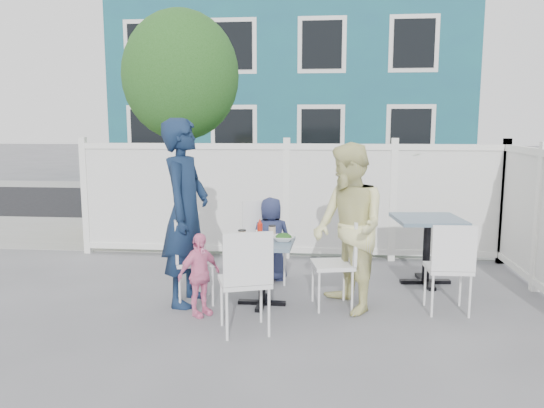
# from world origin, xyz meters

# --- Properties ---
(ground) EXTENTS (80.00, 80.00, 0.00)m
(ground) POSITION_xyz_m (0.00, 0.00, 0.00)
(ground) COLOR slate
(near_sidewalk) EXTENTS (24.00, 2.60, 0.01)m
(near_sidewalk) POSITION_xyz_m (0.00, 3.80, 0.01)
(near_sidewalk) COLOR gray
(near_sidewalk) RESTS_ON ground
(street) EXTENTS (24.00, 5.00, 0.01)m
(street) POSITION_xyz_m (0.00, 7.50, 0.00)
(street) COLOR black
(street) RESTS_ON ground
(far_sidewalk) EXTENTS (24.00, 1.60, 0.01)m
(far_sidewalk) POSITION_xyz_m (0.00, 10.60, 0.01)
(far_sidewalk) COLOR gray
(far_sidewalk) RESTS_ON ground
(building) EXTENTS (11.00, 6.00, 6.00)m
(building) POSITION_xyz_m (-0.50, 14.00, 3.00)
(building) COLOR #1C5267
(building) RESTS_ON ground
(fence_back) EXTENTS (5.86, 0.08, 1.60)m
(fence_back) POSITION_xyz_m (0.10, 2.40, 0.78)
(fence_back) COLOR white
(fence_back) RESTS_ON ground
(tree) EXTENTS (1.80, 1.62, 3.59)m
(tree) POSITION_xyz_m (-1.60, 3.30, 2.59)
(tree) COLOR #382316
(tree) RESTS_ON ground
(utility_cabinet) EXTENTS (0.80, 0.62, 1.36)m
(utility_cabinet) POSITION_xyz_m (-2.79, 4.00, 0.68)
(utility_cabinet) COLOR gold
(utility_cabinet) RESTS_ON ground
(potted_shrub_a) EXTENTS (1.24, 1.24, 1.59)m
(potted_shrub_a) POSITION_xyz_m (-0.57, 3.10, 0.80)
(potted_shrub_a) COLOR #1C4816
(potted_shrub_a) RESTS_ON ground
(potted_shrub_b) EXTENTS (1.61, 1.49, 1.48)m
(potted_shrub_b) POSITION_xyz_m (1.52, 3.00, 0.74)
(potted_shrub_b) COLOR #1C4816
(potted_shrub_b) RESTS_ON ground
(main_table) EXTENTS (0.66, 0.66, 0.68)m
(main_table) POSITION_xyz_m (-0.02, 0.45, 0.52)
(main_table) COLOR #406276
(main_table) RESTS_ON ground
(spare_table) EXTENTS (0.82, 0.82, 0.79)m
(spare_table) POSITION_xyz_m (1.82, 1.36, 0.61)
(spare_table) COLOR #406276
(spare_table) RESTS_ON ground
(chair_left) EXTENTS (0.52, 0.53, 0.92)m
(chair_left) POSITION_xyz_m (-0.81, 0.43, 0.53)
(chair_left) COLOR white
(chair_left) RESTS_ON ground
(chair_right) EXTENTS (0.48, 0.49, 0.92)m
(chair_right) POSITION_xyz_m (0.79, 0.47, 0.53)
(chair_right) COLOR white
(chair_right) RESTS_ON ground
(chair_back) EXTENTS (0.57, 0.56, 0.96)m
(chair_back) POSITION_xyz_m (-0.10, 1.27, 0.56)
(chair_back) COLOR white
(chair_back) RESTS_ON ground
(chair_near) EXTENTS (0.55, 0.54, 0.96)m
(chair_near) POSITION_xyz_m (-0.06, -0.36, 0.56)
(chair_near) COLOR white
(chair_near) RESTS_ON ground
(chair_spare) EXTENTS (0.43, 0.41, 0.92)m
(chair_spare) POSITION_xyz_m (1.86, 0.34, 0.53)
(chair_spare) COLOR white
(chair_spare) RESTS_ON ground
(man) EXTENTS (0.54, 0.75, 1.93)m
(man) POSITION_xyz_m (-0.81, 0.44, 0.97)
(man) COLOR #12223E
(man) RESTS_ON ground
(woman) EXTENTS (0.92, 1.01, 1.70)m
(woman) POSITION_xyz_m (0.86, 0.37, 0.85)
(woman) COLOR #DCD64F
(woman) RESTS_ON ground
(boy) EXTENTS (0.57, 0.47, 1.01)m
(boy) POSITION_xyz_m (-0.01, 1.31, 0.51)
(boy) COLOR #242B4F
(boy) RESTS_ON ground
(toddler) EXTENTS (0.47, 0.50, 0.83)m
(toddler) POSITION_xyz_m (-0.59, 0.08, 0.41)
(toddler) COLOR pink
(toddler) RESTS_ON ground
(plate_main) EXTENTS (0.26, 0.26, 0.02)m
(plate_main) POSITION_xyz_m (-0.06, 0.28, 0.68)
(plate_main) COLOR white
(plate_main) RESTS_ON main_table
(plate_side) EXTENTS (0.20, 0.20, 0.01)m
(plate_side) POSITION_xyz_m (-0.18, 0.58, 0.68)
(plate_side) COLOR white
(plate_side) RESTS_ON main_table
(salad_bowl) EXTENTS (0.23, 0.23, 0.06)m
(salad_bowl) POSITION_xyz_m (0.21, 0.48, 0.70)
(salad_bowl) COLOR white
(salad_bowl) RESTS_ON main_table
(coffee_cup_a) EXTENTS (0.08, 0.08, 0.12)m
(coffee_cup_a) POSITION_xyz_m (-0.21, 0.39, 0.73)
(coffee_cup_a) COLOR beige
(coffee_cup_a) RESTS_ON main_table
(coffee_cup_b) EXTENTS (0.07, 0.07, 0.11)m
(coffee_cup_b) POSITION_xyz_m (0.07, 0.70, 0.73)
(coffee_cup_b) COLOR beige
(coffee_cup_b) RESTS_ON main_table
(ketchup_bottle) EXTENTS (0.05, 0.05, 0.18)m
(ketchup_bottle) POSITION_xyz_m (-0.04, 0.51, 0.76)
(ketchup_bottle) COLOR red
(ketchup_bottle) RESTS_ON main_table
(salt_shaker) EXTENTS (0.03, 0.03, 0.07)m
(salt_shaker) POSITION_xyz_m (-0.10, 0.71, 0.71)
(salt_shaker) COLOR white
(salt_shaker) RESTS_ON main_table
(pepper_shaker) EXTENTS (0.03, 0.03, 0.06)m
(pepper_shaker) POSITION_xyz_m (-0.07, 0.73, 0.71)
(pepper_shaker) COLOR black
(pepper_shaker) RESTS_ON main_table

